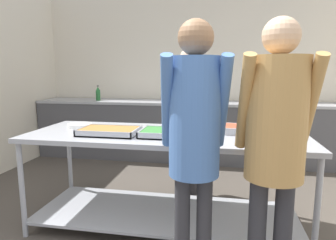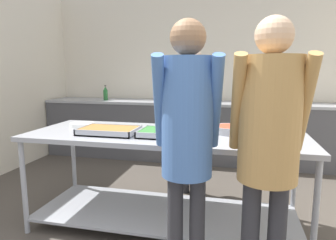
{
  "view_description": "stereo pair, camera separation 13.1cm",
  "coord_description": "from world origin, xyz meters",
  "px_view_note": "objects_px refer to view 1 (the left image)",
  "views": [
    {
      "loc": [
        0.51,
        -1.14,
        1.4
      ],
      "look_at": [
        0.02,
        1.48,
        0.97
      ],
      "focal_mm": 32.0,
      "sensor_mm": 36.0,
      "label": 1
    },
    {
      "loc": [
        0.63,
        -1.11,
        1.4
      ],
      "look_at": [
        0.02,
        1.48,
        0.97
      ],
      "focal_mm": 32.0,
      "sensor_mm": 36.0,
      "label": 2
    }
  ],
  "objects_px": {
    "guest_serving_left": "(276,132)",
    "guest_serving_right": "(194,128)",
    "cook_behind_counter": "(189,105)",
    "water_bottle": "(98,94)",
    "serving_tray_roast": "(169,133)",
    "sauce_pan": "(229,129)",
    "serving_tray_vegetables": "(109,131)",
    "plate_stack": "(80,125)",
    "broccoli_bowl": "(275,136)"
  },
  "relations": [
    {
      "from": "guest_serving_left",
      "to": "guest_serving_right",
      "type": "relative_size",
      "value": 1.0
    },
    {
      "from": "cook_behind_counter",
      "to": "water_bottle",
      "type": "height_order",
      "value": "cook_behind_counter"
    },
    {
      "from": "serving_tray_roast",
      "to": "water_bottle",
      "type": "relative_size",
      "value": 1.95
    },
    {
      "from": "water_bottle",
      "to": "guest_serving_right",
      "type": "bearing_deg",
      "value": -56.86
    },
    {
      "from": "sauce_pan",
      "to": "serving_tray_vegetables",
      "type": "bearing_deg",
      "value": -165.3
    },
    {
      "from": "plate_stack",
      "to": "guest_serving_right",
      "type": "xyz_separation_m",
      "value": [
        1.19,
        -0.87,
        0.18
      ]
    },
    {
      "from": "broccoli_bowl",
      "to": "guest_serving_right",
      "type": "bearing_deg",
      "value": -131.24
    },
    {
      "from": "serving_tray_vegetables",
      "to": "guest_serving_left",
      "type": "distance_m",
      "value": 1.4
    },
    {
      "from": "guest_serving_left",
      "to": "plate_stack",
      "type": "bearing_deg",
      "value": 152.79
    },
    {
      "from": "sauce_pan",
      "to": "cook_behind_counter",
      "type": "bearing_deg",
      "value": 123.81
    },
    {
      "from": "serving_tray_vegetables",
      "to": "water_bottle",
      "type": "height_order",
      "value": "water_bottle"
    },
    {
      "from": "plate_stack",
      "to": "cook_behind_counter",
      "type": "relative_size",
      "value": 0.14
    },
    {
      "from": "sauce_pan",
      "to": "plate_stack",
      "type": "bearing_deg",
      "value": -179.37
    },
    {
      "from": "serving_tray_roast",
      "to": "sauce_pan",
      "type": "relative_size",
      "value": 1.07
    },
    {
      "from": "broccoli_bowl",
      "to": "plate_stack",
      "type": "bearing_deg",
      "value": 172.85
    },
    {
      "from": "sauce_pan",
      "to": "cook_behind_counter",
      "type": "relative_size",
      "value": 0.27
    },
    {
      "from": "serving_tray_vegetables",
      "to": "water_bottle",
      "type": "xyz_separation_m",
      "value": [
        -1.06,
        2.2,
        0.15
      ]
    },
    {
      "from": "guest_serving_right",
      "to": "serving_tray_vegetables",
      "type": "bearing_deg",
      "value": 141.68
    },
    {
      "from": "serving_tray_vegetables",
      "to": "guest_serving_left",
      "type": "relative_size",
      "value": 0.29
    },
    {
      "from": "guest_serving_right",
      "to": "water_bottle",
      "type": "xyz_separation_m",
      "value": [
        -1.84,
        2.82,
        -0.02
      ]
    },
    {
      "from": "plate_stack",
      "to": "sauce_pan",
      "type": "bearing_deg",
      "value": 0.63
    },
    {
      "from": "serving_tray_vegetables",
      "to": "water_bottle",
      "type": "distance_m",
      "value": 2.45
    },
    {
      "from": "plate_stack",
      "to": "water_bottle",
      "type": "bearing_deg",
      "value": 108.57
    },
    {
      "from": "water_bottle",
      "to": "serving_tray_vegetables",
      "type": "bearing_deg",
      "value": -64.37
    },
    {
      "from": "guest_serving_right",
      "to": "cook_behind_counter",
      "type": "bearing_deg",
      "value": 97.8
    },
    {
      "from": "serving_tray_vegetables",
      "to": "plate_stack",
      "type": "bearing_deg",
      "value": 148.0
    },
    {
      "from": "plate_stack",
      "to": "cook_behind_counter",
      "type": "bearing_deg",
      "value": 34.38
    },
    {
      "from": "broccoli_bowl",
      "to": "sauce_pan",
      "type": "bearing_deg",
      "value": 145.61
    },
    {
      "from": "plate_stack",
      "to": "cook_behind_counter",
      "type": "distance_m",
      "value": 1.19
    },
    {
      "from": "serving_tray_vegetables",
      "to": "broccoli_bowl",
      "type": "relative_size",
      "value": 2.66
    },
    {
      "from": "serving_tray_vegetables",
      "to": "serving_tray_roast",
      "type": "bearing_deg",
      "value": 1.39
    },
    {
      "from": "serving_tray_vegetables",
      "to": "broccoli_bowl",
      "type": "distance_m",
      "value": 1.36
    },
    {
      "from": "sauce_pan",
      "to": "guest_serving_left",
      "type": "distance_m",
      "value": 0.91
    },
    {
      "from": "plate_stack",
      "to": "cook_behind_counter",
      "type": "xyz_separation_m",
      "value": [
        0.98,
        0.67,
        0.15
      ]
    },
    {
      "from": "plate_stack",
      "to": "guest_serving_right",
      "type": "height_order",
      "value": "guest_serving_right"
    },
    {
      "from": "broccoli_bowl",
      "to": "water_bottle",
      "type": "bearing_deg",
      "value": 138.04
    },
    {
      "from": "guest_serving_right",
      "to": "cook_behind_counter",
      "type": "relative_size",
      "value": 1.03
    },
    {
      "from": "serving_tray_roast",
      "to": "cook_behind_counter",
      "type": "xyz_separation_m",
      "value": [
        0.06,
        0.91,
        0.14
      ]
    },
    {
      "from": "plate_stack",
      "to": "guest_serving_right",
      "type": "distance_m",
      "value": 1.49
    },
    {
      "from": "cook_behind_counter",
      "to": "water_bottle",
      "type": "relative_size",
      "value": 6.79
    },
    {
      "from": "serving_tray_vegetables",
      "to": "guest_serving_right",
      "type": "bearing_deg",
      "value": -38.32
    },
    {
      "from": "serving_tray_vegetables",
      "to": "serving_tray_roast",
      "type": "xyz_separation_m",
      "value": [
        0.52,
        0.01,
        -0.0
      ]
    },
    {
      "from": "serving_tray_roast",
      "to": "broccoli_bowl",
      "type": "bearing_deg",
      "value": 1.16
    },
    {
      "from": "sauce_pan",
      "to": "broccoli_bowl",
      "type": "distance_m",
      "value": 0.42
    },
    {
      "from": "broccoli_bowl",
      "to": "cook_behind_counter",
      "type": "relative_size",
      "value": 0.11
    },
    {
      "from": "broccoli_bowl",
      "to": "cook_behind_counter",
      "type": "bearing_deg",
      "value": 131.35
    },
    {
      "from": "water_bottle",
      "to": "cook_behind_counter",
      "type": "bearing_deg",
      "value": -38.14
    },
    {
      "from": "serving_tray_roast",
      "to": "broccoli_bowl",
      "type": "distance_m",
      "value": 0.84
    },
    {
      "from": "cook_behind_counter",
      "to": "water_bottle",
      "type": "xyz_separation_m",
      "value": [
        -1.63,
        1.28,
        0.01
      ]
    },
    {
      "from": "serving_tray_roast",
      "to": "cook_behind_counter",
      "type": "bearing_deg",
      "value": 86.4
    }
  ]
}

